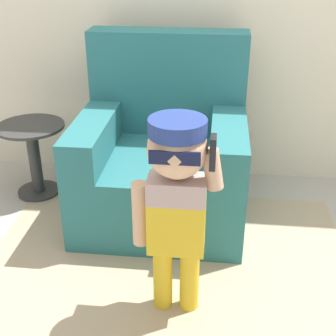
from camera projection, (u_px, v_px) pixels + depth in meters
ground_plane at (169, 216)px, 2.82m from camera, size 10.00×10.00×0.00m
armchair at (163, 156)px, 2.74m from camera, size 0.94×0.88×1.03m
person_child at (176, 190)px, 1.88m from camera, size 0.37×0.28×0.91m
side_table at (34, 153)px, 2.95m from camera, size 0.42×0.42×0.47m
rug at (166, 265)px, 2.40m from camera, size 1.87×1.48×0.01m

